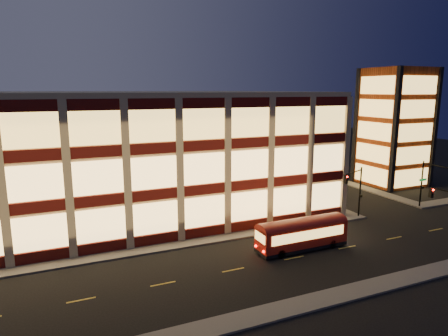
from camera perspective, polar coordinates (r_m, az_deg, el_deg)
name	(u,v)px	position (r m, az deg, el deg)	size (l,w,h in m)	color
ground	(167,251)	(38.21, -8.17, -11.72)	(200.00, 200.00, 0.00)	black
sidewalk_office_south	(132,252)	(38.48, -12.98, -11.61)	(54.00, 2.00, 0.15)	#514F4C
sidewalk_office_east	(281,187)	(62.09, 8.22, -2.65)	(2.00, 30.00, 0.15)	#514F4C
sidewalk_tower_west	(339,180)	(68.44, 16.06, -1.68)	(2.00, 30.00, 0.15)	#514F4C
sidewalk_near	(223,325)	(27.25, -0.15, -21.51)	(100.00, 2.00, 0.15)	#514F4C
office_building	(105,151)	(51.86, -16.61, 2.35)	(50.45, 30.45, 14.50)	tan
stair_tower	(394,127)	(67.54, 23.13, 5.36)	(8.60, 8.60, 18.00)	#8C3814
traffic_signal_far	(355,185)	(47.68, 18.24, -2.34)	(3.79, 1.87, 6.00)	black
traffic_signal_right	(432,178)	(55.24, 27.60, -1.27)	(1.20, 4.37, 6.00)	black
trolley_bus	(302,232)	(38.43, 11.06, -9.00)	(8.89, 2.37, 3.01)	#9C1308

